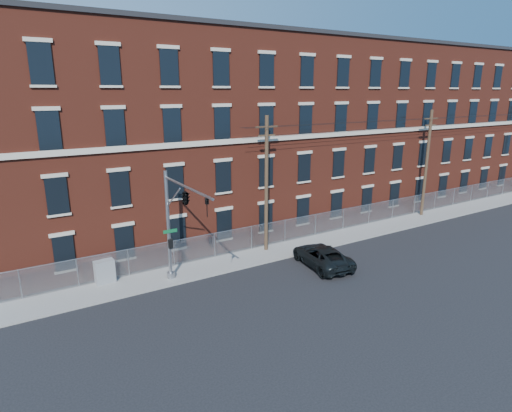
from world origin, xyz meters
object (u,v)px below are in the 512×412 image
Objects in this scene: traffic_signal_mast at (181,207)px; utility_pole_near at (266,182)px; pickup_truck at (322,256)px; utility_cabinet at (105,272)px.

utility_pole_near is (8.00, 3.42, -0.05)m from traffic_signal_mast.
pickup_truck is at bearing -68.90° from utility_pole_near.
traffic_signal_mast is at bearing 2.06° from pickup_truck.
traffic_signal_mast is 4.73× the size of utility_cabinet.
traffic_signal_mast is 7.02m from utility_cabinet.
utility_cabinet reaches higher than pickup_truck.
traffic_signal_mast is 1.33× the size of pickup_truck.
traffic_signal_mast is at bearing -156.86° from utility_pole_near.
utility_pole_near is at bearing -5.94° from utility_cabinet.
utility_pole_near reaches higher than utility_cabinet.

